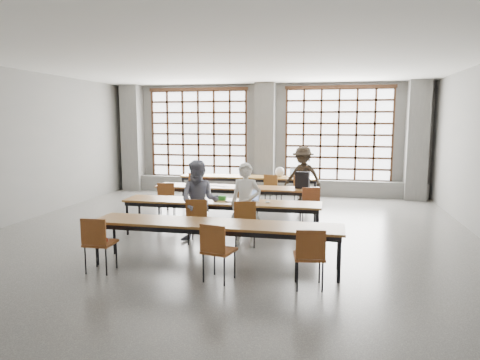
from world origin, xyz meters
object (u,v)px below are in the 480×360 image
Objects in this scene: desk_row_c at (221,204)px; phone at (229,202)px; desk_row_b at (236,189)px; chair_back_left at (197,184)px; chair_mid_right at (310,202)px; mouse at (268,202)px; chair_near_mid at (217,246)px; chair_front_right at (245,219)px; chair_mid_centre at (247,199)px; chair_back_mid at (272,187)px; desk_row_d at (216,227)px; chair_front_left at (198,216)px; green_box at (220,198)px; chair_back_right at (302,188)px; laptop_back at (296,175)px; student_male at (246,204)px; student_back at (303,177)px; laptop_front at (250,198)px; plastic_bag at (280,172)px; student_female at (200,202)px; chair_near_right at (310,252)px; red_pouch at (100,240)px; desk_row_a at (249,178)px; backpack at (302,180)px.

phone is (0.18, -0.10, 0.07)m from desk_row_c.
chair_back_left is (-1.47, 1.39, -0.13)m from desk_row_b.
mouse is at bearing -120.36° from chair_mid_right.
phone is (-0.38, 2.35, 0.20)m from chair_near_mid.
chair_mid_centre is at bearing 99.64° from chair_front_right.
chair_mid_right is at bearing -61.10° from chair_back_mid.
chair_front_left is (-0.67, 1.19, -0.13)m from desk_row_d.
chair_front_left is at bearing -153.92° from mouse.
green_box reaches higher than desk_row_d.
chair_back_mid is (2.17, 0.00, 0.00)m from chair_back_left.
chair_back_mid is at bearing 179.91° from chair_back_right.
chair_mid_right is at bearing -78.98° from laptop_back.
chair_back_left is 0.56× the size of student_male.
desk_row_d is at bearing -81.70° from student_back.
chair_near_mid is at bearing -69.71° from chair_back_left.
desk_row_d is 1.94m from laptop_front.
chair_mid_centre is at bearing 85.47° from phone.
desk_row_b is 2.24m from plastic_bag.
desk_row_b and desk_row_c have the same top height.
chair_front_right is 0.56× the size of student_male.
student_female is 6.35× the size of green_box.
chair_mid_centre is at bearing -58.03° from desk_row_b.
chair_front_right is 2.23× the size of laptop_back.
mouse is (1.25, 0.48, -0.04)m from student_female.
chair_near_mid is at bearing -99.24° from mouse.
desk_row_c is 4.55× the size of chair_front_right.
mouse is at bearing -78.18° from student_back.
student_male is at bearing -97.26° from laptop_back.
chair_mid_right is 2.08m from phone.
chair_near_right is at bearing -46.53° from student_female.
chair_near_right is at bearing -39.86° from chair_front_left.
red_pouch is at bearing -134.10° from mouse.
student_back is 3.55× the size of laptop_front.
desk_row_c is 4.55× the size of chair_back_right.
chair_mid_right is 1.90× the size of laptop_front.
chair_back_left is 4.18m from mouse.
student_back is 3.75m from phone.
laptop_front is at bearing 161.75° from mouse.
chair_mid_right is 8.98× the size of mouse.
chair_mid_right reaches higher than desk_row_a.
desk_row_b is at bearing 110.63° from laptop_front.
chair_mid_centre is 4.40× the size of red_pouch.
chair_mid_centre is at bearing 103.75° from laptop_front.
student_male reaches higher than red_pouch.
student_back is at bearing 99.95° from backpack.
chair_back_right and chair_mid_right have the same top height.
mouse is at bearing -63.17° from chair_mid_centre.
backpack reaches higher than red_pouch.
chair_front_right is at bearing -80.36° from chair_mid_centre.
chair_back_mid reaches higher than desk_row_c.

